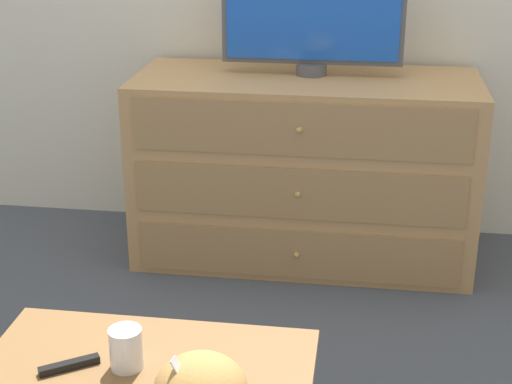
% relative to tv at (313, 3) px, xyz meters
% --- Properties ---
extents(ground_plane, '(12.00, 12.00, 0.00)m').
position_rel_tv_xyz_m(ground_plane, '(-0.15, 0.26, -1.04)').
color(ground_plane, '#474C56').
extents(dresser, '(1.36, 0.58, 0.76)m').
position_rel_tv_xyz_m(dresser, '(-0.01, -0.05, -0.66)').
color(dresser, tan).
rests_on(dresser, ground_plane).
extents(tv, '(0.71, 0.12, 0.53)m').
position_rel_tv_xyz_m(tv, '(0.00, 0.00, 0.00)').
color(tv, '#515156').
rests_on(tv, dresser).
extents(drink_cup, '(0.08, 0.08, 0.10)m').
position_rel_tv_xyz_m(drink_cup, '(-0.29, -1.62, -0.55)').
color(drink_cup, '#9E6638').
rests_on(drink_cup, coffee_table).
extents(remote_control, '(0.13, 0.09, 0.02)m').
position_rel_tv_xyz_m(remote_control, '(-0.41, -1.65, -0.58)').
color(remote_control, black).
rests_on(remote_control, coffee_table).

